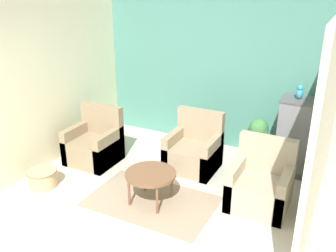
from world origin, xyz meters
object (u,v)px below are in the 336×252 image
armchair_right (260,186)px  parrot (300,92)px  armchair_left (95,145)px  potted_plant (258,134)px  birdcage (294,136)px  wicker_basket (43,177)px  armchair_middle (194,151)px  coffee_table (151,175)px

armchair_right → parrot: parrot is taller
armchair_left → potted_plant: bearing=27.4°
parrot → potted_plant: 1.02m
parrot → potted_plant: size_ratio=0.30×
birdcage → wicker_basket: 3.95m
armchair_middle → wicker_basket: bearing=-139.1°
potted_plant → wicker_basket: potted_plant is taller
armchair_left → armchair_right: bearing=-0.9°
coffee_table → armchair_left: 1.62m
coffee_table → wicker_basket: size_ratio=1.58×
parrot → wicker_basket: size_ratio=0.52×
coffee_table → wicker_basket: coffee_table is taller
parrot → armchair_right: bearing=-99.0°
armchair_left → wicker_basket: (-0.20, -1.03, -0.16)m
armchair_left → potted_plant: 2.77m
birdcage → wicker_basket: size_ratio=2.74×
armchair_right → coffee_table: bearing=-155.8°
wicker_basket → armchair_left: bearing=79.0°
birdcage → potted_plant: 0.60m
coffee_table → birdcage: 2.43m
wicker_basket → armchair_middle: bearing=40.9°
armchair_left → armchair_middle: (1.60, 0.53, 0.00)m
potted_plant → wicker_basket: bearing=-139.0°
coffee_table → parrot: 2.59m
armchair_left → wicker_basket: armchair_left is taller
armchair_right → armchair_middle: 1.37m
coffee_table → armchair_left: (-1.47, 0.66, -0.12)m
armchair_middle → armchair_right: bearing=-25.0°
coffee_table → wicker_basket: bearing=-167.7°
armchair_middle → parrot: parrot is taller
coffee_table → parrot: (1.57, 1.85, 0.91)m
armchair_left → potted_plant: (2.45, 1.27, 0.20)m
coffee_table → potted_plant: potted_plant is taller
coffee_table → wicker_basket: (-1.67, -0.37, -0.28)m
parrot → potted_plant: parrot is taller
coffee_table → potted_plant: size_ratio=0.93×
coffee_table → potted_plant: bearing=63.2°
potted_plant → armchair_left: bearing=-152.6°
armchair_right → wicker_basket: size_ratio=2.11×
armchair_middle → wicker_basket: size_ratio=2.11×
parrot → birdcage: bearing=-90.0°
armchair_left → potted_plant: armchair_left is taller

